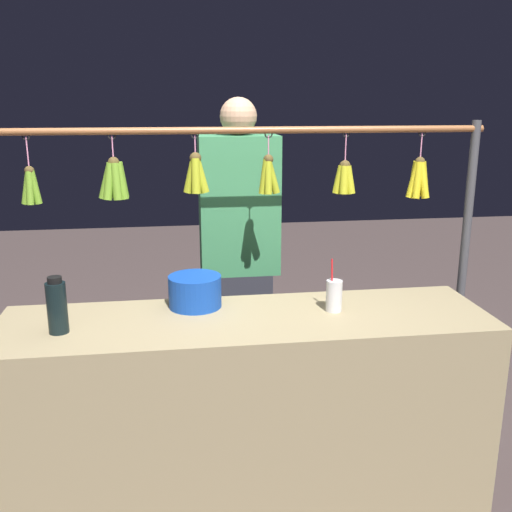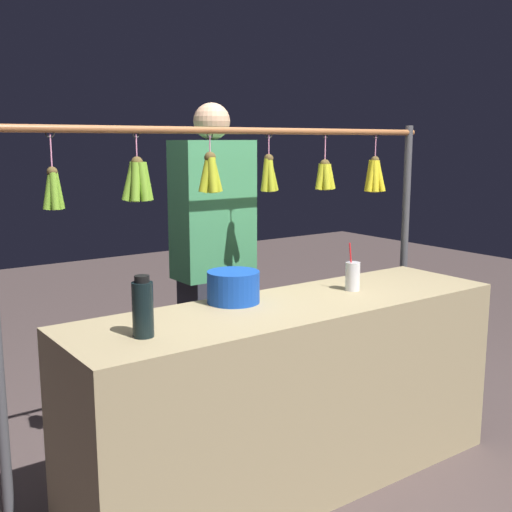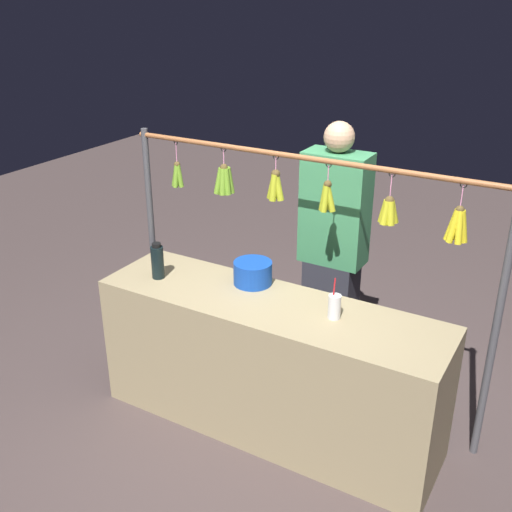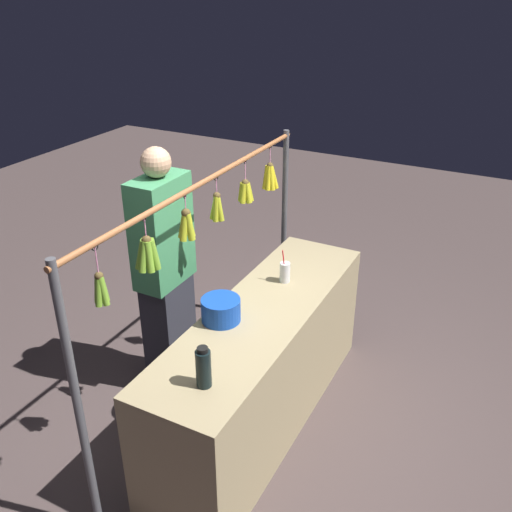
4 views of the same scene
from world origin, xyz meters
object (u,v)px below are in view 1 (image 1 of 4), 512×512
at_px(vendor_person, 240,265).
at_px(drink_cup, 334,296).
at_px(blue_bucket, 195,291).
at_px(water_bottle, 57,306).

bearing_deg(vendor_person, drink_cup, 114.10).
height_order(blue_bucket, drink_cup, drink_cup).
height_order(blue_bucket, vendor_person, vendor_person).
relative_size(blue_bucket, drink_cup, 1.01).
xyz_separation_m(drink_cup, vendor_person, (0.33, -0.74, -0.06)).
bearing_deg(water_bottle, vendor_person, -134.85).
distance_m(water_bottle, drink_cup, 1.15).
bearing_deg(drink_cup, blue_bucket, -13.32).
xyz_separation_m(blue_bucket, drink_cup, (-0.60, 0.14, -0.00)).
bearing_deg(vendor_person, water_bottle, 45.15).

